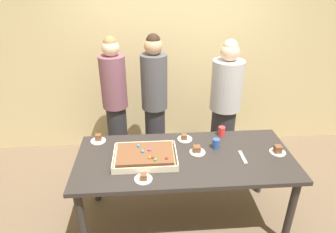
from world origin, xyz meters
TOP-DOWN VIEW (x-y plane):
  - ground_plane at (0.00, 0.00)m, footprint 12.00×12.00m
  - interior_back_panel at (0.00, 1.60)m, footprint 8.00×0.12m
  - party_table at (0.00, 0.00)m, footprint 2.02×0.88m
  - sheet_cake at (-0.37, -0.01)m, footprint 0.58×0.42m
  - plated_slice_near_left at (0.12, 0.06)m, footprint 0.15×0.15m
  - plated_slice_near_right at (-0.39, -0.31)m, footprint 0.15×0.15m
  - plated_slice_far_left at (-0.84, 0.33)m, footprint 0.15×0.15m
  - plated_slice_far_right at (0.88, -0.00)m, footprint 0.15×0.15m
  - plated_slice_center_front at (0.03, 0.30)m, footprint 0.15×0.15m
  - drink_cup_nearest at (0.32, 0.13)m, footprint 0.07×0.07m
  - drink_cup_middle at (0.43, 0.36)m, footprint 0.07×0.07m
  - cake_server_utensil at (0.53, -0.05)m, footprint 0.03×0.20m
  - person_serving_front at (-0.25, 0.96)m, footprint 0.31×0.31m
  - person_green_shirt_behind at (0.59, 0.88)m, footprint 0.36×0.36m
  - person_striped_tie_right at (-0.72, 1.03)m, footprint 0.30×0.30m

SIDE VIEW (x-z plane):
  - ground_plane at x=0.00m, z-range 0.00..0.00m
  - party_table at x=0.00m, z-range 0.31..1.09m
  - cake_server_utensil at x=0.53m, z-range 0.79..0.79m
  - plated_slice_center_front at x=0.03m, z-range 0.77..0.84m
  - plated_slice_near_right at x=-0.39m, z-range 0.77..0.84m
  - plated_slice_far_left at x=-0.84m, z-range 0.77..0.85m
  - plated_slice_near_left at x=0.12m, z-range 0.77..0.84m
  - plated_slice_far_right at x=0.88m, z-range 0.77..0.85m
  - sheet_cake at x=-0.37m, z-range 0.77..0.87m
  - drink_cup_nearest at x=0.32m, z-range 0.79..0.89m
  - drink_cup_middle at x=0.43m, z-range 0.79..0.89m
  - person_green_shirt_behind at x=0.59m, z-range 0.03..1.70m
  - person_striped_tie_right at x=-0.72m, z-range 0.04..1.74m
  - person_serving_front at x=-0.25m, z-range 0.05..1.78m
  - interior_back_panel at x=0.00m, z-range 0.00..3.00m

